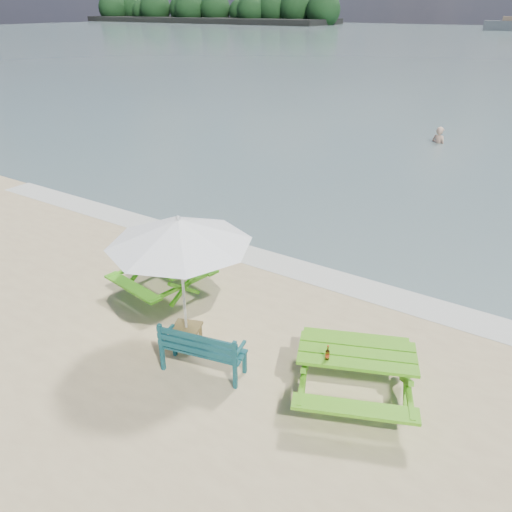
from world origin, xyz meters
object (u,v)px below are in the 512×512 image
Objects in this scene: side_table at (187,334)px; beer_bottle at (327,355)px; picnic_table_right at (355,375)px; picnic_table_left at (163,277)px; patio_umbrella at (179,232)px; park_bench at (204,358)px; swimmer at (438,147)px.

side_table is 2.88m from beer_bottle.
picnic_table_right is at bearing 6.52° from side_table.
beer_bottle reaches higher than picnic_table_right.
patio_umbrella reaches higher than picnic_table_left.
picnic_table_right is 2.47m from park_bench.
picnic_table_right reaches higher than picnic_table_left.
side_table is at bearing 178.88° from beer_bottle.
beer_bottle is at bearing -1.12° from side_table.
beer_bottle is (4.34, -1.13, 0.55)m from picnic_table_left.
swimmer is (1.42, 16.26, -0.57)m from picnic_table_left.
patio_umbrella is (1.56, -1.08, 1.82)m from picnic_table_left.
side_table is 17.34m from swimmer.
picnic_table_right is at bearing -8.89° from picnic_table_left.
swimmer is at bearing 100.73° from picnic_table_right.
picnic_table_right is 3.11m from side_table.
side_table is at bearing -34.71° from picnic_table_left.
beer_bottle is (2.78, -0.05, -1.27)m from patio_umbrella.
patio_umbrella is at bearing 178.88° from beer_bottle.
picnic_table_left is 16.33m from swimmer.
picnic_table_right reaches higher than side_table.
picnic_table_left is 4.70m from picnic_table_right.
side_table is (-3.09, -0.35, -0.24)m from picnic_table_right.
park_bench is at bearing -160.61° from picnic_table_right.
beer_bottle reaches higher than swimmer.
beer_bottle reaches higher than park_bench.
picnic_table_left is 0.64× the size of patio_umbrella.
patio_umbrella is (-0.76, 0.47, 1.92)m from park_bench.
swimmer is (-0.90, 17.80, -0.47)m from park_bench.
park_bench is 0.47× the size of patio_umbrella.
beer_bottle is at bearing -1.12° from patio_umbrella.
picnic_table_right is 3.58m from patio_umbrella.
picnic_table_left is at bearing 165.36° from beer_bottle.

